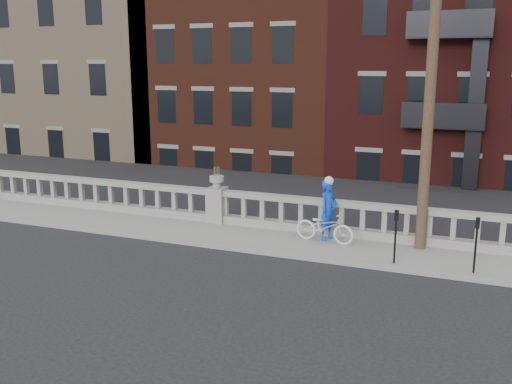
# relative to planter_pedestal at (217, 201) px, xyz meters

# --- Properties ---
(ground) EXTENTS (120.00, 120.00, 0.00)m
(ground) POSITION_rel_planter_pedestal_xyz_m (0.00, -3.95, -0.83)
(ground) COLOR black
(ground) RESTS_ON ground
(sidewalk) EXTENTS (32.00, 2.20, 0.15)m
(sidewalk) POSITION_rel_planter_pedestal_xyz_m (0.00, -0.95, -0.76)
(sidewalk) COLOR gray
(sidewalk) RESTS_ON ground
(balustrade) EXTENTS (28.00, 0.34, 1.03)m
(balustrade) POSITION_rel_planter_pedestal_xyz_m (0.00, 0.00, -0.19)
(balustrade) COLOR gray
(balustrade) RESTS_ON sidewalk
(planter_pedestal) EXTENTS (0.55, 0.55, 1.76)m
(planter_pedestal) POSITION_rel_planter_pedestal_xyz_m (0.00, 0.00, 0.00)
(planter_pedestal) COLOR gray
(planter_pedestal) RESTS_ON sidewalk
(lower_level) EXTENTS (80.00, 44.00, 20.80)m
(lower_level) POSITION_rel_planter_pedestal_xyz_m (0.56, 19.09, 1.80)
(lower_level) COLOR #605E59
(lower_level) RESTS_ON ground
(utility_pole) EXTENTS (1.60, 0.28, 10.00)m
(utility_pole) POSITION_rel_planter_pedestal_xyz_m (6.20, -0.35, 4.41)
(utility_pole) COLOR #422D1E
(utility_pole) RESTS_ON sidewalk
(parking_meter_b) EXTENTS (0.10, 0.09, 1.36)m
(parking_meter_b) POSITION_rel_planter_pedestal_xyz_m (5.73, -1.80, 0.17)
(parking_meter_b) COLOR black
(parking_meter_b) RESTS_ON sidewalk
(parking_meter_c) EXTENTS (0.10, 0.09, 1.36)m
(parking_meter_c) POSITION_rel_planter_pedestal_xyz_m (7.59, -1.80, 0.17)
(parking_meter_c) COLOR black
(parking_meter_c) RESTS_ON sidewalk
(bicycle) EXTENTS (1.73, 0.77, 0.88)m
(bicycle) POSITION_rel_planter_pedestal_xyz_m (3.66, -0.76, -0.24)
(bicycle) COLOR white
(bicycle) RESTS_ON sidewalk
(cyclist) EXTENTS (0.60, 0.73, 1.71)m
(cyclist) POSITION_rel_planter_pedestal_xyz_m (3.68, -0.51, 0.18)
(cyclist) COLOR blue
(cyclist) RESTS_ON sidewalk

